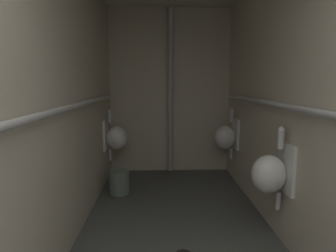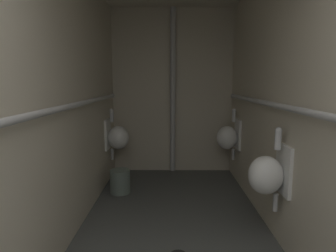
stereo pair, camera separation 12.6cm
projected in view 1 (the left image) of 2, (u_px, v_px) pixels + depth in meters
name	position (u px, v px, depth m)	size (l,w,h in m)	color
floor	(178.00, 246.00, 2.65)	(2.05, 4.51, 0.08)	#4C4F4C
wall_left	(62.00, 101.00, 2.41)	(0.06, 4.51, 2.62)	beige
wall_right	(294.00, 101.00, 2.47)	(0.06, 4.51, 2.62)	beige
wall_back	(170.00, 92.00, 4.63)	(2.05, 0.06, 2.62)	beige
urinal_left_mid	(115.00, 137.00, 4.14)	(0.32, 0.30, 0.76)	white
urinal_right_mid	(271.00, 173.00, 2.52)	(0.32, 0.30, 0.76)	white
urinal_right_far	(226.00, 136.00, 4.19)	(0.32, 0.30, 0.76)	white
supply_pipe_left	(73.00, 107.00, 2.40)	(0.06, 3.79, 0.06)	#B2B2B2
supply_pipe_right	(282.00, 106.00, 2.49)	(0.06, 3.73, 0.06)	#B2B2B2
standpipe_back_wall	(170.00, 92.00, 4.53)	(0.08, 0.08, 2.57)	#B2B2B2
waste_bin	(119.00, 182.00, 3.78)	(0.27, 0.27, 0.31)	slate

